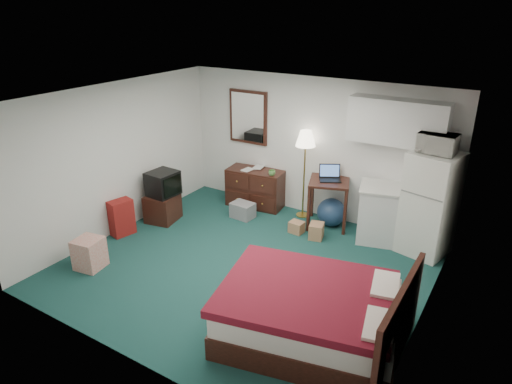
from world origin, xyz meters
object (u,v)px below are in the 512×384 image
Objects in this scene: suitcase at (122,218)px; tv_stand at (163,207)px; dresser at (255,188)px; kitchen_counter at (385,215)px; fridge at (430,204)px; bed at (310,314)px; desk at (328,203)px; floor_lamp at (304,175)px.

tv_stand is at bearing 87.82° from suitcase.
dresser is 2.53m from kitchen_counter.
bed is (-0.66, -2.76, -0.50)m from fridge.
floor_lamp is at bearing 148.15° from desk.
dresser is 1.17× the size of kitchen_counter.
dresser is at bearing 72.69° from suitcase.
fridge is 2.88m from bed.
tv_stand is at bearing -171.44° from desk.
suitcase is (-2.27, -2.25, -0.50)m from floor_lamp.
floor_lamp is 2.62× the size of suitcase.
suitcase is at bearing -116.13° from tv_stand.
tv_stand is at bearing 145.77° from bed.
floor_lamp is 3.24m from suitcase.
dresser reaches higher than tv_stand.
desk is at bearing 97.14° from bed.
floor_lamp is at bearing 25.20° from tv_stand.
tv_stand is (-3.59, 1.44, -0.07)m from bed.
tv_stand is at bearing -174.37° from kitchen_counter.
fridge reaches higher than desk.
floor_lamp is 1.77× the size of kitchen_counter.
kitchen_counter is at bearing -169.28° from fridge.
bed is at bearing -55.45° from dresser.
floor_lamp is 3.34m from bed.
bed is (0.99, -2.81, -0.11)m from desk.
desk is 1.01m from kitchen_counter.
suitcase is at bearing -135.17° from floor_lamp.
bed is (2.51, -2.86, -0.05)m from dresser.
floor_lamp reaches higher than dresser.
floor_lamp reaches higher than kitchen_counter.
dresser reaches higher than bed.
bed is 3.67× the size of tv_stand.
fridge reaches higher than suitcase.
desk is at bearing -168.36° from fridge.
kitchen_counter is 1.48× the size of suitcase.
tv_stand is at bearing -133.97° from dresser.
fridge is at bearing -4.43° from floor_lamp.
floor_lamp is 0.82× the size of bed.
tv_stand is (-3.60, -1.35, -0.21)m from kitchen_counter.
bed reaches higher than suitcase.
kitchen_counter is 0.56× the size of fridge.
suitcase is (-3.81, -2.11, -0.15)m from kitchen_counter.
tv_stand is 0.87× the size of suitcase.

